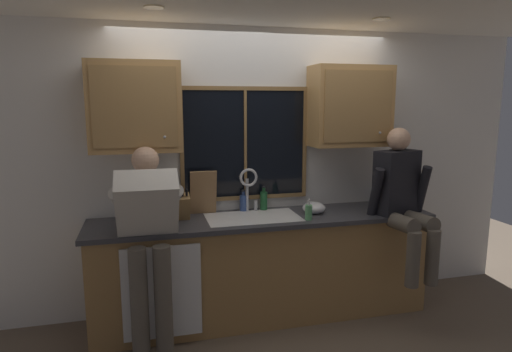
{
  "coord_description": "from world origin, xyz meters",
  "views": [
    {
      "loc": [
        -0.97,
        -3.81,
        1.91
      ],
      "look_at": [
        -0.07,
        -0.3,
        1.28
      ],
      "focal_mm": 30.47,
      "sensor_mm": 36.0,
      "label": 1
    }
  ],
  "objects_px": {
    "person_sitting_on_counter": "(402,195)",
    "bottle_tall_clear": "(243,202)",
    "person_standing": "(148,230)",
    "knife_block": "(182,207)",
    "cutting_board": "(203,193)",
    "bottle_green_glass": "(264,200)",
    "soap_dispenser": "(309,212)",
    "mixing_bowl": "(314,208)"
  },
  "relations": [
    {
      "from": "person_standing",
      "to": "bottle_tall_clear",
      "type": "distance_m",
      "value": 1.01
    },
    {
      "from": "person_standing",
      "to": "knife_block",
      "type": "relative_size",
      "value": 4.86
    },
    {
      "from": "bottle_green_glass",
      "to": "bottle_tall_clear",
      "type": "bearing_deg",
      "value": 177.21
    },
    {
      "from": "soap_dispenser",
      "to": "bottle_tall_clear",
      "type": "relative_size",
      "value": 0.93
    },
    {
      "from": "knife_block",
      "to": "cutting_board",
      "type": "distance_m",
      "value": 0.25
    },
    {
      "from": "person_standing",
      "to": "soap_dispenser",
      "type": "bearing_deg",
      "value": 5.21
    },
    {
      "from": "cutting_board",
      "to": "mixing_bowl",
      "type": "xyz_separation_m",
      "value": [
        0.96,
        -0.2,
        -0.15
      ]
    },
    {
      "from": "cutting_board",
      "to": "bottle_green_glass",
      "type": "height_order",
      "value": "cutting_board"
    },
    {
      "from": "person_standing",
      "to": "knife_block",
      "type": "distance_m",
      "value": 0.49
    },
    {
      "from": "person_standing",
      "to": "bottle_tall_clear",
      "type": "bearing_deg",
      "value": 33.11
    },
    {
      "from": "person_sitting_on_counter",
      "to": "bottle_tall_clear",
      "type": "height_order",
      "value": "person_sitting_on_counter"
    },
    {
      "from": "mixing_bowl",
      "to": "knife_block",
      "type": "bearing_deg",
      "value": 176.4
    },
    {
      "from": "soap_dispenser",
      "to": "bottle_green_glass",
      "type": "xyz_separation_m",
      "value": [
        -0.27,
        0.42,
        0.02
      ]
    },
    {
      "from": "bottle_green_glass",
      "to": "person_standing",
      "type": "bearing_deg",
      "value": -152.31
    },
    {
      "from": "mixing_bowl",
      "to": "bottle_green_glass",
      "type": "distance_m",
      "value": 0.46
    },
    {
      "from": "person_sitting_on_counter",
      "to": "mixing_bowl",
      "type": "height_order",
      "value": "person_sitting_on_counter"
    },
    {
      "from": "knife_block",
      "to": "cutting_board",
      "type": "height_order",
      "value": "cutting_board"
    },
    {
      "from": "knife_block",
      "to": "bottle_green_glass",
      "type": "bearing_deg",
      "value": 11.31
    },
    {
      "from": "cutting_board",
      "to": "soap_dispenser",
      "type": "height_order",
      "value": "cutting_board"
    },
    {
      "from": "person_standing",
      "to": "cutting_board",
      "type": "distance_m",
      "value": 0.73
    },
    {
      "from": "person_standing",
      "to": "bottle_green_glass",
      "type": "bearing_deg",
      "value": 27.69
    },
    {
      "from": "person_sitting_on_counter",
      "to": "mixing_bowl",
      "type": "relative_size",
      "value": 6.11
    },
    {
      "from": "person_sitting_on_counter",
      "to": "person_standing",
      "type": "bearing_deg",
      "value": -178.8
    },
    {
      "from": "knife_block",
      "to": "mixing_bowl",
      "type": "height_order",
      "value": "knife_block"
    },
    {
      "from": "mixing_bowl",
      "to": "bottle_green_glass",
      "type": "relative_size",
      "value": 0.94
    },
    {
      "from": "knife_block",
      "to": "mixing_bowl",
      "type": "bearing_deg",
      "value": -3.6
    },
    {
      "from": "knife_block",
      "to": "cutting_board",
      "type": "xyz_separation_m",
      "value": [
        0.2,
        0.13,
        0.09
      ]
    },
    {
      "from": "soap_dispenser",
      "to": "person_standing",
      "type": "bearing_deg",
      "value": -174.79
    },
    {
      "from": "bottle_tall_clear",
      "to": "cutting_board",
      "type": "bearing_deg",
      "value": -175.43
    },
    {
      "from": "person_sitting_on_counter",
      "to": "soap_dispenser",
      "type": "height_order",
      "value": "person_sitting_on_counter"
    },
    {
      "from": "mixing_bowl",
      "to": "cutting_board",
      "type": "bearing_deg",
      "value": 168.09
    },
    {
      "from": "person_sitting_on_counter",
      "to": "mixing_bowl",
      "type": "distance_m",
      "value": 0.77
    },
    {
      "from": "person_standing",
      "to": "knife_block",
      "type": "xyz_separation_m",
      "value": [
        0.29,
        0.39,
        0.07
      ]
    },
    {
      "from": "bottle_green_glass",
      "to": "bottle_tall_clear",
      "type": "relative_size",
      "value": 1.13
    },
    {
      "from": "cutting_board",
      "to": "mixing_bowl",
      "type": "relative_size",
      "value": 1.93
    },
    {
      "from": "person_standing",
      "to": "mixing_bowl",
      "type": "distance_m",
      "value": 1.48
    },
    {
      "from": "knife_block",
      "to": "bottle_tall_clear",
      "type": "bearing_deg",
      "value": 15.8
    },
    {
      "from": "knife_block",
      "to": "soap_dispenser",
      "type": "height_order",
      "value": "knife_block"
    },
    {
      "from": "mixing_bowl",
      "to": "bottle_green_glass",
      "type": "height_order",
      "value": "bottle_green_glass"
    },
    {
      "from": "person_sitting_on_counter",
      "to": "cutting_board",
      "type": "bearing_deg",
      "value": 163.93
    },
    {
      "from": "person_standing",
      "to": "person_sitting_on_counter",
      "type": "xyz_separation_m",
      "value": [
        2.14,
        0.04,
        0.14
      ]
    },
    {
      "from": "soap_dispenser",
      "to": "knife_block",
      "type": "bearing_deg",
      "value": 165.03
    }
  ]
}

